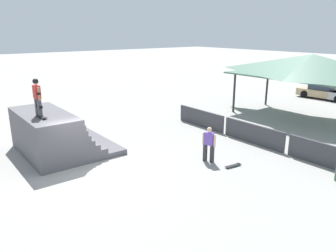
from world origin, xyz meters
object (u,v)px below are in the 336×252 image
skater_on_deck (37,95)px  skateboard_on_deck (42,117)px  bystander_walking (209,143)px  skateboard_on_ground (233,165)px  parked_car_tan (322,92)px

skater_on_deck → skateboard_on_deck: skater_on_deck is taller
bystander_walking → skateboard_on_ground: size_ratio=2.00×
skateboard_on_deck → parked_car_tan: size_ratio=0.19×
skater_on_deck → skateboard_on_deck: 1.03m
skater_on_deck → bystander_walking: skater_on_deck is taller
skater_on_deck → skateboard_on_deck: size_ratio=2.13×
skateboard_on_deck → skateboard_on_ground: 8.80m
skateboard_on_deck → bystander_walking: 7.58m
skateboard_on_ground → parked_car_tan: bearing=24.1°
skater_on_deck → skateboard_on_ground: size_ratio=2.08×
skateboard_on_deck → parked_car_tan: (0.16, 24.29, -1.55)m
skater_on_deck → parked_car_tan: size_ratio=0.41×
skateboard_on_ground → skateboard_on_deck: bearing=145.7°
skateboard_on_ground → parked_car_tan: 18.70m
skater_on_deck → parked_car_tan: bearing=87.4°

